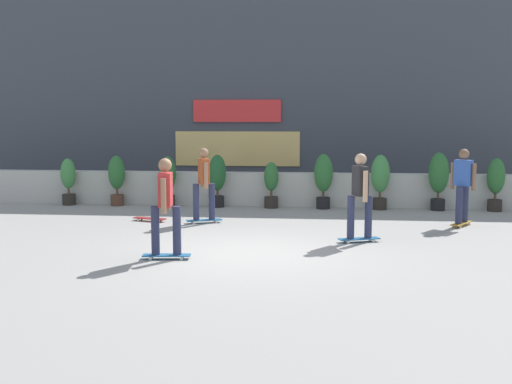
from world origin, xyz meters
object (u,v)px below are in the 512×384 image
potted_plant_0 (68,179)px  skateboard_near_camera (150,219)px  potted_plant_3 (217,177)px  potted_plant_1 (117,177)px  skater_far_right (463,184)px  skater_by_wall_right (166,204)px  potted_plant_6 (380,178)px  skater_far_left (360,193)px  potted_plant_7 (439,177)px  skater_foreground (204,182)px  potted_plant_4 (271,184)px  potted_plant_8 (496,181)px  potted_plant_2 (168,178)px  potted_plant_5 (323,177)px

potted_plant_0 → skateboard_near_camera: bearing=-39.6°
potted_plant_3 → skateboard_near_camera: size_ratio=1.70×
potted_plant_1 → skater_far_right: (8.58, -2.37, 0.17)m
potted_plant_0 → skater_far_right: 10.23m
potted_plant_1 → skater_by_wall_right: skater_by_wall_right is taller
potted_plant_6 → skater_far_left: (-0.79, -4.39, 0.12)m
potted_plant_1 → potted_plant_3: (2.76, 0.00, 0.03)m
skater_far_right → skateboard_near_camera: bearing=-179.4°
potted_plant_7 → potted_plant_6: bearing=-180.0°
potted_plant_7 → skater_foreground: (-5.62, -2.55, 0.07)m
potted_plant_4 → potted_plant_6: 2.84m
skater_far_right → potted_plant_8: bearing=60.5°
potted_plant_2 → skater_far_left: size_ratio=0.80×
potted_plant_2 → potted_plant_5: (4.15, -0.00, 0.07)m
skater_far_right → skater_by_wall_right: bearing=-145.9°
potted_plant_3 → skater_far_right: skater_far_right is taller
skater_by_wall_right → potted_plant_5: bearing=67.0°
skater_foreground → potted_plant_4: bearing=62.7°
potted_plant_7 → skater_far_left: size_ratio=0.88×
potted_plant_8 → potted_plant_7: bearing=180.0°
potted_plant_2 → potted_plant_3: bearing=-0.0°
potted_plant_4 → skater_far_right: size_ratio=0.72×
skater_far_left → skateboard_near_camera: size_ratio=2.06×
potted_plant_0 → skater_foreground: 4.96m
skater_by_wall_right → skater_far_left: 3.76m
potted_plant_2 → potted_plant_0: bearing=180.0°
potted_plant_1 → skater_foreground: size_ratio=0.80×
potted_plant_4 → potted_plant_0: bearing=180.0°
potted_plant_1 → potted_plant_6: bearing=-0.0°
potted_plant_2 → potted_plant_3: 1.34m
potted_plant_1 → skater_foreground: skater_foreground is taller
skater_far_right → potted_plant_7: bearing=91.9°
skater_by_wall_right → potted_plant_4: bearing=78.5°
skater_far_left → skater_foreground: bearing=151.2°
potted_plant_5 → skateboard_near_camera: potted_plant_5 is taller
potted_plant_4 → skater_by_wall_right: (-1.26, -6.19, 0.29)m
potted_plant_3 → potted_plant_7: potted_plant_7 is taller
potted_plant_0 → potted_plant_1: bearing=-0.0°
skater_foreground → skater_far_right: (5.70, 0.18, 0.00)m
potted_plant_0 → potted_plant_8: (11.29, -0.00, 0.07)m
potted_plant_8 → skater_far_left: (-3.68, -4.39, 0.17)m
skater_foreground → skateboard_near_camera: size_ratio=2.06×
skater_far_left → potted_plant_7: bearing=62.8°
skateboard_near_camera → potted_plant_2: bearing=94.0°
potted_plant_1 → potted_plant_6: 7.03m
potted_plant_1 → potted_plant_7: size_ratio=0.91×
potted_plant_5 → skater_foreground: size_ratio=0.85×
skater_by_wall_right → skateboard_near_camera: size_ratio=2.06×
potted_plant_0 → potted_plant_8: 11.29m
skater_far_left → skater_far_right: (2.34, 2.02, 0.00)m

